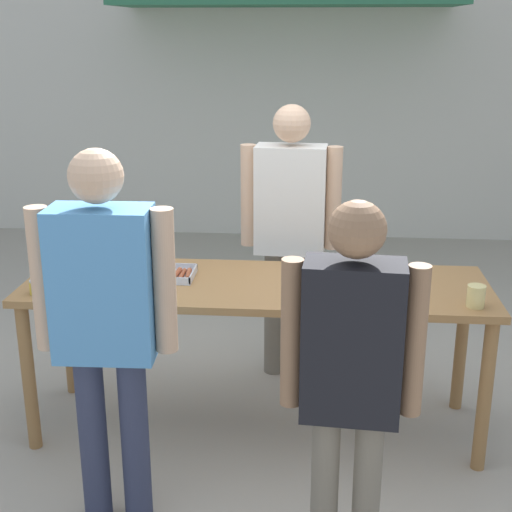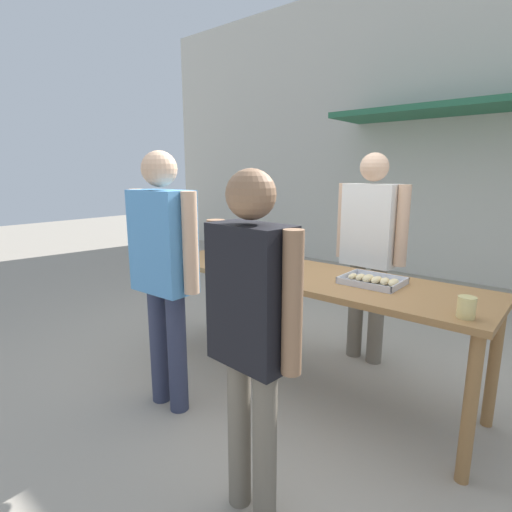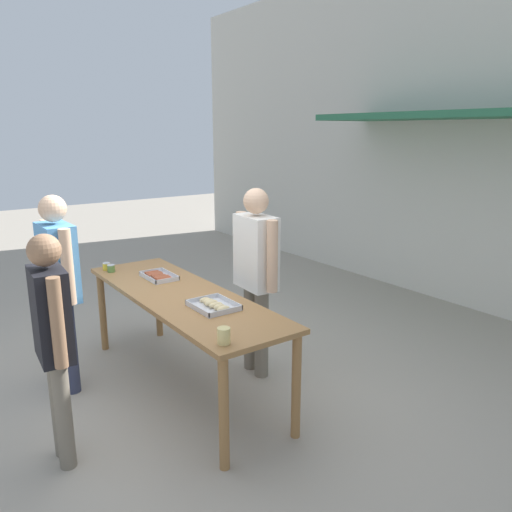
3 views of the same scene
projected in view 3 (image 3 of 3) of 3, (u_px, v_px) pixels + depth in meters
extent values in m
plane|color=#A39989|center=(184.00, 385.00, 4.49)|extent=(24.00, 24.00, 0.00)
cube|color=beige|center=(465.00, 129.00, 6.20)|extent=(12.00, 0.12, 4.50)
cube|color=#2D704C|center=(439.00, 115.00, 5.86)|extent=(3.20, 1.00, 0.08)
cube|color=olive|center=(181.00, 296.00, 4.29)|extent=(2.48, 0.75, 0.04)
cylinder|color=olive|center=(103.00, 312.00, 5.14)|extent=(0.07, 0.07, 0.83)
cylinder|color=olive|center=(224.00, 414.00, 3.29)|extent=(0.07, 0.07, 0.83)
cylinder|color=olive|center=(158.00, 300.00, 5.50)|extent=(0.07, 0.07, 0.83)
cylinder|color=olive|center=(296.00, 386.00, 3.64)|extent=(0.07, 0.07, 0.83)
cube|color=silver|center=(159.00, 278.00, 4.73)|extent=(0.38, 0.24, 0.01)
cube|color=silver|center=(147.00, 277.00, 4.65)|extent=(0.38, 0.01, 0.03)
cube|color=silver|center=(170.00, 273.00, 4.79)|extent=(0.38, 0.01, 0.03)
cube|color=silver|center=(151.00, 271.00, 4.87)|extent=(0.01, 0.24, 0.03)
cube|color=silver|center=(168.00, 280.00, 4.57)|extent=(0.01, 0.24, 0.03)
cylinder|color=#A34C2D|center=(152.00, 272.00, 4.84)|extent=(0.03, 0.14, 0.03)
cylinder|color=#A34C2D|center=(153.00, 273.00, 4.82)|extent=(0.03, 0.15, 0.02)
cylinder|color=#A34C2D|center=(156.00, 274.00, 4.80)|extent=(0.03, 0.13, 0.02)
cylinder|color=#A34C2D|center=(156.00, 275.00, 4.77)|extent=(0.04, 0.15, 0.02)
cylinder|color=#A34C2D|center=(157.00, 275.00, 4.74)|extent=(0.03, 0.12, 0.03)
cylinder|color=#A34C2D|center=(158.00, 276.00, 4.72)|extent=(0.03, 0.11, 0.02)
cylinder|color=#A34C2D|center=(160.00, 276.00, 4.70)|extent=(0.04, 0.12, 0.03)
cylinder|color=#A34C2D|center=(161.00, 277.00, 4.67)|extent=(0.04, 0.15, 0.03)
cylinder|color=#A34C2D|center=(163.00, 278.00, 4.65)|extent=(0.04, 0.14, 0.03)
cylinder|color=#A34C2D|center=(164.00, 279.00, 4.62)|extent=(0.03, 0.14, 0.02)
cylinder|color=#A34C2D|center=(166.00, 280.00, 4.59)|extent=(0.04, 0.15, 0.03)
cube|color=silver|center=(214.00, 307.00, 3.94)|extent=(0.38, 0.31, 0.01)
cube|color=silver|center=(197.00, 308.00, 3.85)|extent=(0.38, 0.01, 0.03)
cube|color=silver|center=(229.00, 301.00, 4.01)|extent=(0.38, 0.01, 0.03)
cube|color=silver|center=(202.00, 298.00, 4.08)|extent=(0.01, 0.31, 0.03)
cube|color=silver|center=(226.00, 311.00, 3.79)|extent=(0.01, 0.31, 0.03)
ellipsoid|color=beige|center=(205.00, 300.00, 4.04)|extent=(0.05, 0.09, 0.04)
ellipsoid|color=beige|center=(208.00, 301.00, 4.00)|extent=(0.05, 0.10, 0.04)
ellipsoid|color=beige|center=(211.00, 303.00, 3.95)|extent=(0.06, 0.11, 0.05)
ellipsoid|color=beige|center=(216.00, 305.00, 3.91)|extent=(0.06, 0.12, 0.04)
ellipsoid|color=beige|center=(219.00, 307.00, 3.86)|extent=(0.06, 0.11, 0.05)
ellipsoid|color=beige|center=(223.00, 309.00, 3.82)|extent=(0.07, 0.12, 0.05)
cylinder|color=gold|center=(106.00, 267.00, 5.00)|extent=(0.07, 0.07, 0.07)
cylinder|color=#B2B2B7|center=(106.00, 263.00, 4.99)|extent=(0.07, 0.07, 0.01)
cylinder|color=#567A38|center=(111.00, 269.00, 4.92)|extent=(0.07, 0.07, 0.07)
cylinder|color=#B2B2B7|center=(111.00, 265.00, 4.91)|extent=(0.07, 0.07, 0.01)
cylinder|color=#DBC67A|center=(224.00, 336.00, 3.26)|extent=(0.09, 0.09, 0.11)
cylinder|color=#756B5B|center=(251.00, 327.00, 4.73)|extent=(0.13, 0.13, 0.84)
cylinder|color=#756B5B|center=(262.00, 334.00, 4.58)|extent=(0.13, 0.13, 0.84)
cube|color=silver|center=(256.00, 252.00, 4.47)|extent=(0.44, 0.26, 0.66)
sphere|color=#DBAD89|center=(256.00, 201.00, 4.36)|extent=(0.23, 0.23, 0.23)
cylinder|color=#DBAD89|center=(241.00, 245.00, 4.68)|extent=(0.10, 0.10, 0.63)
cylinder|color=#DBAD89|center=(272.00, 257.00, 4.25)|extent=(0.10, 0.10, 0.63)
cylinder|color=#333851|center=(70.00, 348.00, 4.29)|extent=(0.13, 0.13, 0.83)
cylinder|color=#333851|center=(63.00, 341.00, 4.44)|extent=(0.13, 0.13, 0.83)
cube|color=#5193D1|center=(58.00, 262.00, 4.18)|extent=(0.43, 0.24, 0.65)
sphere|color=#DBAD89|center=(52.00, 208.00, 4.07)|extent=(0.22, 0.22, 0.22)
cylinder|color=#DBAD89|center=(67.00, 267.00, 3.98)|extent=(0.09, 0.09, 0.62)
cylinder|color=#DBAD89|center=(49.00, 255.00, 4.38)|extent=(0.09, 0.09, 0.62)
cylinder|color=#756B5B|center=(64.00, 416.00, 3.32)|extent=(0.11, 0.11, 0.77)
cylinder|color=#756B5B|center=(59.00, 404.00, 3.45)|extent=(0.11, 0.11, 0.77)
cube|color=black|center=(51.00, 314.00, 3.22)|extent=(0.38, 0.23, 0.61)
sphere|color=#936B4C|center=(44.00, 250.00, 3.11)|extent=(0.21, 0.21, 0.21)
cylinder|color=#936B4C|center=(57.00, 323.00, 3.03)|extent=(0.08, 0.08, 0.58)
cylinder|color=#936B4C|center=(45.00, 302.00, 3.40)|extent=(0.08, 0.08, 0.58)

